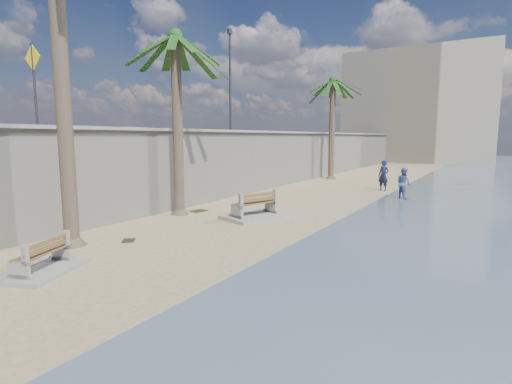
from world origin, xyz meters
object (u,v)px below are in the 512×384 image
at_px(person_a, 384,173).
at_px(person_b, 404,182).
at_px(bench_far, 255,207).
at_px(palm_back, 333,82).
at_px(bench_near, 41,259).
at_px(palm_mid, 175,38).

relative_size(person_a, person_b, 1.16).
relative_size(bench_far, person_b, 1.57).
relative_size(palm_back, person_b, 4.61).
xyz_separation_m(bench_near, person_a, (3.40, 19.24, 0.71)).
distance_m(bench_near, person_b, 17.40).
bearing_deg(bench_far, bench_near, -97.04).
bearing_deg(bench_near, bench_far, 82.96).
height_order(bench_near, person_b, person_b).
relative_size(bench_far, palm_back, 0.34).
distance_m(bench_near, palm_back, 25.27).
distance_m(palm_back, person_a, 9.57).
bearing_deg(palm_back, bench_far, -80.05).
relative_size(bench_near, person_b, 1.24).
distance_m(palm_mid, person_b, 13.35).
bearing_deg(bench_near, palm_back, 94.25).
height_order(bench_far, person_b, person_b).
bearing_deg(bench_far, person_b, 64.39).
bearing_deg(palm_back, person_a, -43.76).
xyz_separation_m(palm_back, person_b, (6.86, -7.57, -6.45)).
height_order(palm_back, person_a, palm_back).
bearing_deg(person_a, bench_near, -82.32).
xyz_separation_m(bench_near, palm_back, (-1.80, 24.21, 7.01)).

